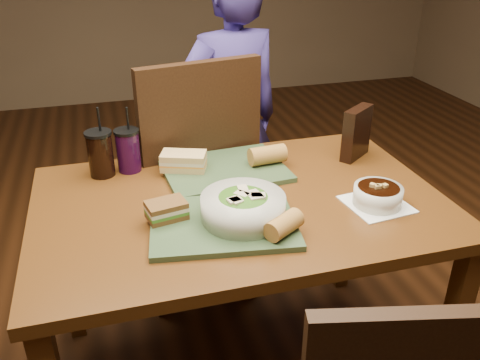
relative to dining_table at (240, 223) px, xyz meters
name	(u,v)px	position (x,y,z in m)	size (l,w,h in m)	color
dining_table	(240,223)	(0.00, 0.00, 0.00)	(1.30, 0.85, 0.75)	#522D10
chair_far	(197,173)	(-0.04, 0.50, -0.05)	(0.56, 0.57, 1.11)	black
diner	(231,121)	(0.19, 0.82, 0.05)	(0.52, 0.34, 1.41)	navy
tray_near	(223,223)	(-0.09, -0.14, 0.10)	(0.42, 0.32, 0.02)	#344A2C
tray_far	(224,170)	(0.00, 0.21, 0.10)	(0.42, 0.32, 0.02)	#344A2C
salad_bowl	(243,206)	(-0.03, -0.14, 0.15)	(0.25, 0.25, 0.08)	silver
soup_bowl	(378,195)	(0.40, -0.15, 0.12)	(0.20, 0.20, 0.07)	white
sandwich_near	(166,210)	(-0.25, -0.08, 0.14)	(0.13, 0.10, 0.05)	#593819
sandwich_far	(184,161)	(-0.14, 0.23, 0.14)	(0.17, 0.13, 0.06)	tan
baguette_near	(284,225)	(0.05, -0.25, 0.14)	(0.06, 0.06, 0.12)	#AD7533
baguette_far	(267,155)	(0.16, 0.20, 0.14)	(0.07, 0.07, 0.13)	#AD7533
cup_cola	(100,153)	(-0.42, 0.30, 0.17)	(0.09, 0.09, 0.25)	black
cup_berry	(128,150)	(-0.32, 0.32, 0.17)	(0.09, 0.09, 0.24)	black
chip_bag	(357,133)	(0.51, 0.20, 0.19)	(0.15, 0.05, 0.19)	black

